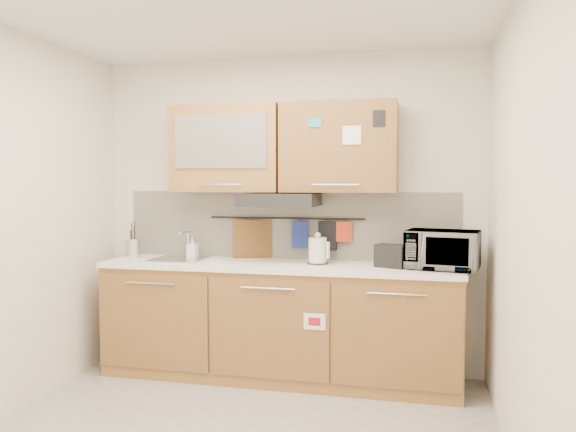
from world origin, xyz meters
The scene contains 18 objects.
wall_back centered at (0.00, 1.50, 1.30)m, with size 3.20×3.20×0.00m, color silver.
wall_right centered at (1.60, 0.00, 1.30)m, with size 3.00×3.00×0.00m, color silver.
base_cabinet centered at (0.00, 1.19, 0.41)m, with size 2.80×0.64×0.88m.
countertop centered at (0.00, 1.19, 0.90)m, with size 2.82×0.62×0.04m, color white.
backsplash centered at (0.00, 1.49, 1.20)m, with size 2.80×0.02×0.56m, color silver.
upper_cabinets centered at (0.00, 1.32, 1.83)m, with size 1.82×0.37×0.70m.
range_hood centered at (0.00, 1.25, 1.42)m, with size 0.60×0.46×0.10m, color black.
sink centered at (-0.85, 1.21, 0.92)m, with size 0.42×0.40×0.26m.
utensil_rail centered at (0.00, 1.45, 1.26)m, with size 0.02×0.02×1.30m, color black.
utensil_crock centered at (-1.30, 1.28, 1.00)m, with size 0.14×0.14×0.31m.
kettle centered at (0.31, 1.22, 1.02)m, with size 0.18×0.17×0.25m.
toaster centered at (0.88, 1.18, 1.01)m, with size 0.26×0.21×0.17m.
microwave centered at (1.25, 1.19, 1.06)m, with size 0.51×0.35×0.28m, color #999999.
soap_bottle centered at (-0.79, 1.35, 1.01)m, with size 0.08×0.08×0.18m, color #999999.
cutting_board centered at (-0.29, 1.44, 1.03)m, with size 0.33×0.02×0.41m, color brown.
oven_mitt centered at (0.12, 1.44, 1.13)m, with size 0.13×0.03×0.22m, color navy.
dark_pouch centered at (0.36, 1.44, 1.12)m, with size 0.15×0.04×0.24m, color black.
pot_holder centered at (0.49, 1.44, 1.16)m, with size 0.13×0.02×0.16m, color red.
Camera 1 is at (1.07, -3.07, 1.56)m, focal length 35.00 mm.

